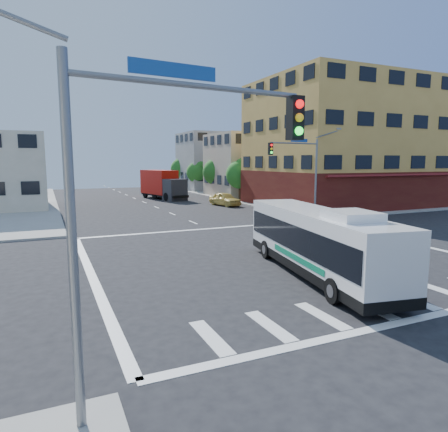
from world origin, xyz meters
name	(u,v)px	position (x,y,z in m)	size (l,w,h in m)	color
ground	(274,256)	(0.00, 0.00, 0.00)	(120.00, 120.00, 0.00)	black
sidewalk_ne	(344,191)	(35.00, 35.00, 0.07)	(50.00, 50.00, 0.15)	gray
corner_building_ne	(341,154)	(19.99, 18.48, 5.89)	(18.10, 15.44, 14.00)	gold
building_east_near	(253,165)	(16.98, 33.98, 4.51)	(12.06, 10.06, 9.00)	tan
building_east_far	(216,162)	(16.98, 47.98, 5.01)	(12.06, 10.06, 10.00)	#999994
signal_mast_ne	(301,163)	(9.08, 10.62, 4.98)	(7.91, 1.13, 8.07)	slate
signal_mast_sw	(162,168)	(-9.08, -10.64, 4.98)	(7.91, 1.01, 8.07)	slate
street_tree_a	(241,173)	(11.90, 27.92, 3.59)	(3.60, 3.60, 5.53)	#362013
street_tree_b	(216,170)	(11.90, 35.92, 3.75)	(3.80, 3.80, 5.79)	#362013
street_tree_c	(197,171)	(11.90, 43.92, 3.46)	(3.40, 3.40, 5.29)	#362013
street_tree_d	(182,168)	(11.90, 51.92, 3.88)	(4.00, 4.00, 6.03)	#362013
transit_bus	(317,241)	(-0.23, -3.99, 1.59)	(4.21, 11.21, 3.25)	black
box_truck	(163,185)	(3.39, 34.48, 1.88)	(4.55, 8.94, 3.87)	#26262B
parked_car	(225,199)	(7.64, 23.44, 0.77)	(1.82, 4.52, 1.54)	#E2C55C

